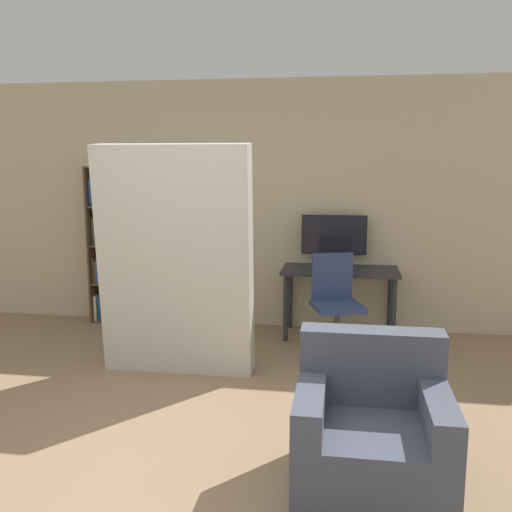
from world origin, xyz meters
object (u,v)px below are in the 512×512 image
object	(u,v)px
monitor	(334,237)
armchair	(371,432)
bookshelf	(114,243)
office_chair	(336,314)
mattress_near	(176,261)

from	to	relation	value
monitor	armchair	world-z (taller)	monitor
bookshelf	armchair	xyz separation A→B (m)	(2.77, -2.98, -0.60)
office_chair	bookshelf	distance (m)	2.70
office_chair	bookshelf	world-z (taller)	bookshelf
office_chair	mattress_near	world-z (taller)	mattress_near
monitor	mattress_near	bearing A→B (deg)	-132.16
monitor	office_chair	distance (m)	1.01
monitor	office_chair	bearing A→B (deg)	-86.42
bookshelf	office_chair	bearing A→B (deg)	-17.56
office_chair	armchair	bearing A→B (deg)	-83.65
bookshelf	mattress_near	bearing A→B (deg)	-51.21
mattress_near	armchair	distance (m)	2.30
bookshelf	mattress_near	world-z (taller)	mattress_near
office_chair	bookshelf	xyz separation A→B (m)	(-2.53, 0.80, 0.52)
mattress_near	office_chair	bearing A→B (deg)	25.98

